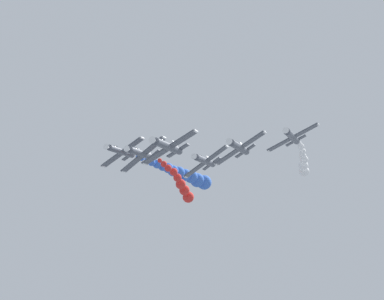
{
  "coord_description": "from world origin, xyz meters",
  "views": [
    {
      "loc": [
        -31.14,
        85.23,
        117.61
      ],
      "look_at": [
        0.0,
        0.0,
        132.72
      ],
      "focal_mm": 52.07,
      "sensor_mm": 36.0,
      "label": 1
    }
  ],
  "objects_px": {
    "airplane_trailing": "(121,151)",
    "airplane_right_inner": "(141,154)",
    "airplane_right_outer": "(292,136)",
    "airplane_lead": "(168,146)",
    "airplane_left_outer": "(204,161)",
    "airplane_left_inner": "(239,147)"
  },
  "relations": [
    {
      "from": "airplane_trailing",
      "to": "airplane_right_inner",
      "type": "bearing_deg",
      "value": 139.27
    },
    {
      "from": "airplane_right_outer",
      "to": "airplane_lead",
      "type": "bearing_deg",
      "value": 47.2
    },
    {
      "from": "airplane_left_outer",
      "to": "airplane_right_outer",
      "type": "relative_size",
      "value": 1.0
    },
    {
      "from": "airplane_right_outer",
      "to": "airplane_trailing",
      "type": "height_order",
      "value": "airplane_right_outer"
    },
    {
      "from": "airplane_right_inner",
      "to": "airplane_right_outer",
      "type": "distance_m",
      "value": 25.12
    },
    {
      "from": "airplane_left_inner",
      "to": "airplane_left_outer",
      "type": "xyz_separation_m",
      "value": [
        8.42,
        -8.0,
        -0.63
      ]
    },
    {
      "from": "airplane_lead",
      "to": "airplane_trailing",
      "type": "height_order",
      "value": "airplane_trailing"
    },
    {
      "from": "airplane_left_inner",
      "to": "airplane_right_inner",
      "type": "xyz_separation_m",
      "value": [
        16.83,
        0.08,
        -0.12
      ]
    },
    {
      "from": "airplane_lead",
      "to": "airplane_right_inner",
      "type": "bearing_deg",
      "value": -48.19
    },
    {
      "from": "airplane_left_inner",
      "to": "airplane_trailing",
      "type": "bearing_deg",
      "value": -14.05
    },
    {
      "from": "airplane_lead",
      "to": "airplane_right_outer",
      "type": "xyz_separation_m",
      "value": [
        -15.24,
        -16.46,
        3.43
      ]
    },
    {
      "from": "airplane_lead",
      "to": "airplane_left_inner",
      "type": "xyz_separation_m",
      "value": [
        -7.96,
        -10.0,
        1.02
      ]
    },
    {
      "from": "airplane_lead",
      "to": "airplane_right_outer",
      "type": "relative_size",
      "value": 1.0
    },
    {
      "from": "airplane_left_inner",
      "to": "airplane_right_inner",
      "type": "height_order",
      "value": "airplane_right_inner"
    },
    {
      "from": "airplane_left_inner",
      "to": "airplane_trailing",
      "type": "distance_m",
      "value": 24.65
    },
    {
      "from": "airplane_right_inner",
      "to": "airplane_left_inner",
      "type": "bearing_deg",
      "value": -179.73
    },
    {
      "from": "airplane_right_inner",
      "to": "airplane_lead",
      "type": "bearing_deg",
      "value": 131.81
    },
    {
      "from": "airplane_left_outer",
      "to": "airplane_right_outer",
      "type": "height_order",
      "value": "airplane_right_outer"
    },
    {
      "from": "airplane_left_inner",
      "to": "airplane_right_outer",
      "type": "xyz_separation_m",
      "value": [
        -7.28,
        -6.47,
        2.41
      ]
    },
    {
      "from": "airplane_right_outer",
      "to": "airplane_right_inner",
      "type": "bearing_deg",
      "value": 15.19
    },
    {
      "from": "airplane_lead",
      "to": "airplane_trailing",
      "type": "xyz_separation_m",
      "value": [
        15.9,
        -15.97,
        2.62
      ]
    },
    {
      "from": "airplane_right_inner",
      "to": "airplane_left_outer",
      "type": "bearing_deg",
      "value": -136.17
    }
  ]
}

